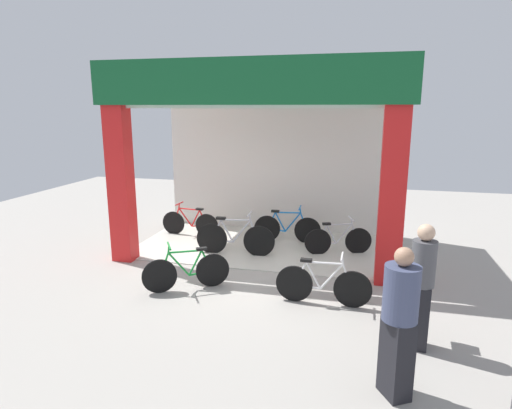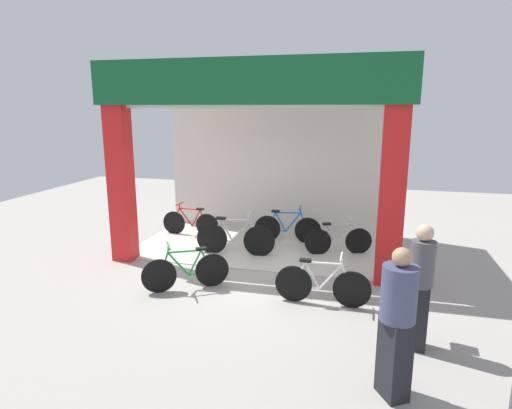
{
  "view_description": "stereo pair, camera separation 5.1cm",
  "coord_description": "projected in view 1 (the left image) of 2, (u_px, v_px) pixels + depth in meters",
  "views": [
    {
      "loc": [
        2.09,
        -7.72,
        3.11
      ],
      "look_at": [
        0.0,
        0.76,
        1.15
      ],
      "focal_mm": 30.46,
      "sensor_mm": 36.0,
      "label": 1
    },
    {
      "loc": [
        2.14,
        -7.71,
        3.11
      ],
      "look_at": [
        0.0,
        0.76,
        1.15
      ],
      "focal_mm": 30.46,
      "sensor_mm": 36.0,
      "label": 2
    }
  ],
  "objects": [
    {
      "name": "ground_plane",
      "position": [
        247.0,
        270.0,
        8.49
      ],
      "size": [
        19.36,
        19.36,
        0.0
      ],
      "primitive_type": "plane",
      "color": "#9E9991",
      "rests_on": "ground"
    },
    {
      "name": "shop_facade",
      "position": [
        265.0,
        154.0,
        9.5
      ],
      "size": [
        5.88,
        3.36,
        3.97
      ],
      "color": "beige",
      "rests_on": "ground"
    },
    {
      "name": "pedestrian_0",
      "position": [
        422.0,
        285.0,
        5.61
      ],
      "size": [
        0.33,
        0.56,
        1.69
      ],
      "color": "black",
      "rests_on": "ground"
    },
    {
      "name": "bicycle_inside_3",
      "position": [
        235.0,
        238.0,
        9.28
      ],
      "size": [
        1.71,
        0.47,
        0.94
      ],
      "color": "black",
      "rests_on": "ground"
    },
    {
      "name": "bicycle_parked_0",
      "position": [
        187.0,
        271.0,
        7.52
      ],
      "size": [
        1.32,
        0.83,
        0.84
      ],
      "color": "black",
      "rests_on": "ground"
    },
    {
      "name": "bicycle_inside_0",
      "position": [
        338.0,
        240.0,
        9.33
      ],
      "size": [
        1.4,
        0.53,
        0.8
      ],
      "color": "black",
      "rests_on": "ground"
    },
    {
      "name": "bicycle_inside_2",
      "position": [
        190.0,
        223.0,
        10.7
      ],
      "size": [
        1.48,
        0.41,
        0.81
      ],
      "color": "black",
      "rests_on": "ground"
    },
    {
      "name": "bicycle_parked_1",
      "position": [
        323.0,
        284.0,
        6.96
      ],
      "size": [
        1.54,
        0.42,
        0.85
      ],
      "color": "black",
      "rests_on": "ground"
    },
    {
      "name": "bicycle_inside_1",
      "position": [
        287.0,
        228.0,
        10.17
      ],
      "size": [
        1.57,
        0.43,
        0.86
      ],
      "color": "black",
      "rests_on": "ground"
    },
    {
      "name": "pedestrian_1",
      "position": [
        399.0,
        321.0,
        4.61
      ],
      "size": [
        0.52,
        0.52,
        1.71
      ],
      "color": "black",
      "rests_on": "ground"
    }
  ]
}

